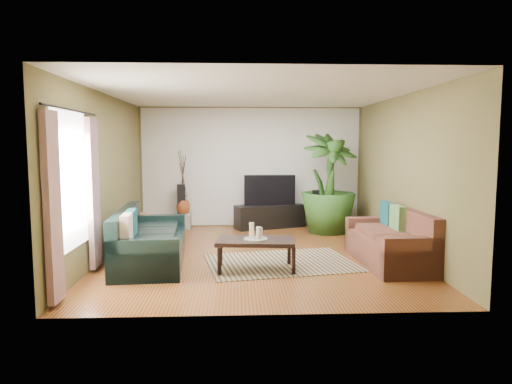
{
  "coord_description": "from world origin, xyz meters",
  "views": [
    {
      "loc": [
        -0.34,
        -7.58,
        1.87
      ],
      "look_at": [
        0.0,
        0.2,
        1.05
      ],
      "focal_mm": 32.0,
      "sensor_mm": 36.0,
      "label": 1
    }
  ],
  "objects": [
    {
      "name": "ceiling",
      "position": [
        0.0,
        0.0,
        2.7
      ],
      "size": [
        5.5,
        5.5,
        0.0
      ],
      "primitive_type": "plane",
      "rotation": [
        3.14,
        0.0,
        0.0
      ],
      "color": "white",
      "rests_on": "ground"
    },
    {
      "name": "backwall_panel",
      "position": [
        0.0,
        2.74,
        1.35
      ],
      "size": [
        4.9,
        0.0,
        4.9
      ],
      "primitive_type": "plane",
      "rotation": [
        1.57,
        0.0,
        0.0
      ],
      "color": "white",
      "rests_on": "ground"
    },
    {
      "name": "vase",
      "position": [
        -1.52,
        2.5,
        0.48
      ],
      "size": [
        0.3,
        0.3,
        0.42
      ],
      "primitive_type": "ellipsoid",
      "color": "brown",
      "rests_on": "pedestal"
    },
    {
      "name": "candle_tall",
      "position": [
        -0.11,
        -0.92,
        0.6
      ],
      "size": [
        0.07,
        0.07,
        0.23
      ],
      "primitive_type": "cylinder",
      "color": "beige",
      "rests_on": "candle_tray"
    },
    {
      "name": "candle_mid",
      "position": [
        -0.01,
        -0.99,
        0.57
      ],
      "size": [
        0.07,
        0.07,
        0.18
      ],
      "primitive_type": "cylinder",
      "color": "beige",
      "rests_on": "candle_tray"
    },
    {
      "name": "window_pane",
      "position": [
        -2.48,
        -1.6,
        1.4
      ],
      "size": [
        0.0,
        1.8,
        1.8
      ],
      "primitive_type": "plane",
      "rotation": [
        1.57,
        0.0,
        1.57
      ],
      "color": "white",
      "rests_on": "ground"
    },
    {
      "name": "sofa_left",
      "position": [
        -1.68,
        -0.45,
        0.42
      ],
      "size": [
        1.15,
        2.35,
        0.85
      ],
      "primitive_type": "cube",
      "rotation": [
        0.0,
        0.0,
        1.65
      ],
      "color": "black",
      "rests_on": "floor"
    },
    {
      "name": "curtain_far",
      "position": [
        -2.43,
        -0.85,
        1.15
      ],
      "size": [
        0.08,
        0.35,
        2.2
      ],
      "primitive_type": "cube",
      "color": "gray",
      "rests_on": "ground"
    },
    {
      "name": "potted_plant",
      "position": [
        1.6,
        1.91,
        1.05
      ],
      "size": [
        1.56,
        1.56,
        2.1
      ],
      "primitive_type": "imported",
      "rotation": [
        0.0,
        0.0,
        0.43
      ],
      "color": "#264F1A",
      "rests_on": "floor"
    },
    {
      "name": "area_rug",
      "position": [
        0.36,
        -0.56,
        0.01
      ],
      "size": [
        2.52,
        1.99,
        0.01
      ],
      "primitive_type": "cube",
      "rotation": [
        0.0,
        0.0,
        0.18
      ],
      "color": "tan",
      "rests_on": "floor"
    },
    {
      "name": "wall_back",
      "position": [
        0.0,
        2.75,
        1.35
      ],
      "size": [
        5.0,
        0.0,
        5.0
      ],
      "primitive_type": "plane",
      "rotation": [
        1.57,
        0.0,
        0.0
      ],
      "color": "brown",
      "rests_on": "ground"
    },
    {
      "name": "sofa_right",
      "position": [
        2.04,
        -0.68,
        0.42
      ],
      "size": [
        0.93,
        1.93,
        0.85
      ],
      "primitive_type": "cube",
      "rotation": [
        0.0,
        0.0,
        -1.53
      ],
      "color": "brown",
      "rests_on": "floor"
    },
    {
      "name": "curtain_rod",
      "position": [
        -2.43,
        -1.6,
        2.3
      ],
      "size": [
        0.03,
        1.9,
        0.03
      ],
      "primitive_type": "cylinder",
      "rotation": [
        1.57,
        0.0,
        0.0
      ],
      "color": "black",
      "rests_on": "ground"
    },
    {
      "name": "wall_right",
      "position": [
        2.5,
        0.0,
        1.35
      ],
      "size": [
        0.0,
        5.5,
        5.5
      ],
      "primitive_type": "plane",
      "rotation": [
        1.57,
        0.0,
        -1.57
      ],
      "color": "brown",
      "rests_on": "ground"
    },
    {
      "name": "coffee_table",
      "position": [
        -0.05,
        -0.95,
        0.23
      ],
      "size": [
        1.2,
        0.73,
        0.47
      ],
      "primitive_type": "cube",
      "rotation": [
        0.0,
        0.0,
        -0.1
      ],
      "color": "black",
      "rests_on": "floor"
    },
    {
      "name": "side_table",
      "position": [
        -2.25,
        0.84,
        0.29
      ],
      "size": [
        0.59,
        0.59,
        0.57
      ],
      "primitive_type": "cube",
      "rotation": [
        0.0,
        0.0,
        0.1
      ],
      "color": "brown",
      "rests_on": "floor"
    },
    {
      "name": "television",
      "position": [
        0.41,
        2.5,
        0.85
      ],
      "size": [
        1.14,
        0.06,
        0.67
      ],
      "primitive_type": "cube",
      "color": "black",
      "rests_on": "tv_stand"
    },
    {
      "name": "wall_front",
      "position": [
        0.0,
        -2.75,
        1.35
      ],
      "size": [
        5.0,
        0.0,
        5.0
      ],
      "primitive_type": "plane",
      "rotation": [
        -1.57,
        0.0,
        0.0
      ],
      "color": "brown",
      "rests_on": "ground"
    },
    {
      "name": "candle_short",
      "position": [
        0.02,
        -0.89,
        0.56
      ],
      "size": [
        0.07,
        0.07,
        0.15
      ],
      "primitive_type": "cylinder",
      "color": "beige",
      "rests_on": "candle_tray"
    },
    {
      "name": "speaker_left",
      "position": [
        -1.56,
        2.5,
        0.49
      ],
      "size": [
        0.2,
        0.22,
        0.98
      ],
      "primitive_type": "cube",
      "rotation": [
        0.0,
        0.0,
        0.11
      ],
      "color": "black",
      "rests_on": "floor"
    },
    {
      "name": "pedestal",
      "position": [
        -1.52,
        2.5,
        0.16
      ],
      "size": [
        0.33,
        0.33,
        0.33
      ],
      "primitive_type": "cube",
      "rotation": [
        0.0,
        0.0,
        0.01
      ],
      "color": "gray",
      "rests_on": "floor"
    },
    {
      "name": "wall_left",
      "position": [
        -2.5,
        0.0,
        1.35
      ],
      "size": [
        0.0,
        5.5,
        5.5
      ],
      "primitive_type": "plane",
      "rotation": [
        1.57,
        0.0,
        1.57
      ],
      "color": "brown",
      "rests_on": "ground"
    },
    {
      "name": "candle_tray",
      "position": [
        -0.05,
        -0.95,
        0.48
      ],
      "size": [
        0.35,
        0.35,
        0.02
      ],
      "primitive_type": "cylinder",
      "color": "gray",
      "rests_on": "coffee_table"
    },
    {
      "name": "plant_pot",
      "position": [
        1.6,
        1.91,
        0.15
      ],
      "size": [
        0.39,
        0.39,
        0.3
      ],
      "primitive_type": "cylinder",
      "color": "black",
      "rests_on": "floor"
    },
    {
      "name": "speaker_right",
      "position": [
        1.39,
        2.09,
        0.44
      ],
      "size": [
        0.17,
        0.18,
        0.88
      ],
      "primitive_type": "cube",
      "rotation": [
        0.0,
        0.0,
        0.05
      ],
      "color": "black",
      "rests_on": "floor"
    },
    {
      "name": "floor",
      "position": [
        0.0,
        0.0,
        0.0
      ],
      "size": [
        5.5,
        5.5,
        0.0
      ],
      "primitive_type": "plane",
      "color": "brown",
      "rests_on": "ground"
    },
    {
      "name": "curtain_near",
      "position": [
        -2.43,
        -2.35,
        1.15
      ],
      "size": [
        0.08,
        0.35,
        2.2
      ],
      "primitive_type": "cube",
      "color": "gray",
      "rests_on": "ground"
    },
    {
      "name": "tv_stand",
      "position": [
        0.41,
        2.5,
        0.26
      ],
      "size": [
        1.62,
        0.96,
        0.52
      ],
      "primitive_type": "cube",
      "rotation": [
        0.0,
        0.0,
        0.35
      ],
      "color": "black",
      "rests_on": "floor"
    }
  ]
}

